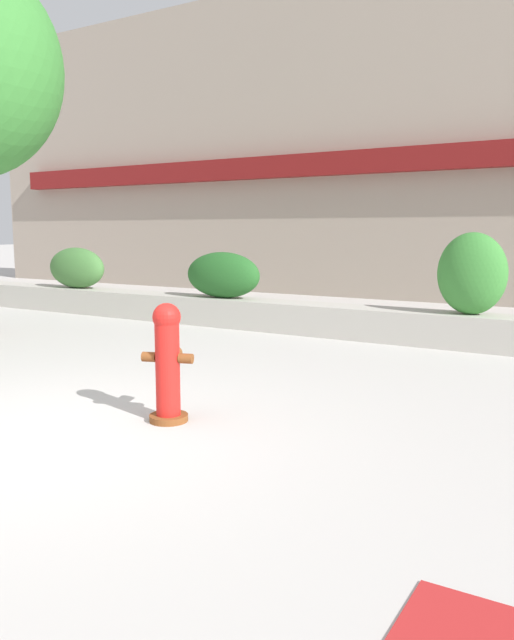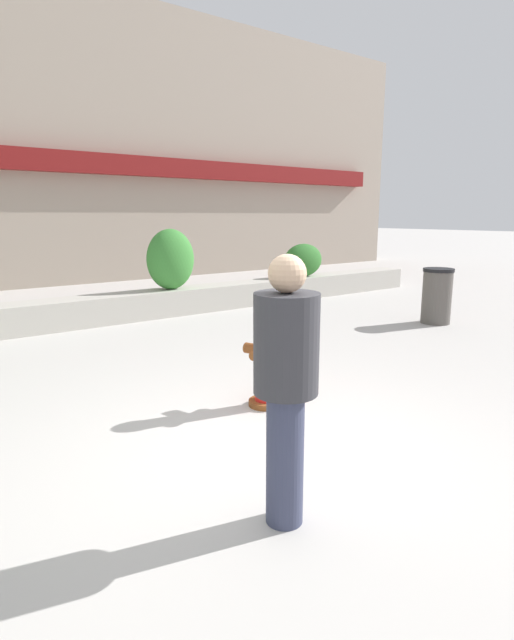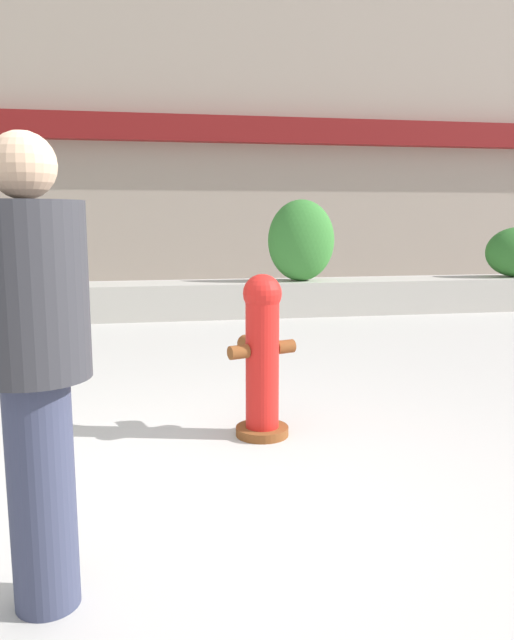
# 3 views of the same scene
# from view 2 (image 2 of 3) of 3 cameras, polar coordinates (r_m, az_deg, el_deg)

# --- Properties ---
(ground_plane) EXTENTS (120.00, 120.00, 0.00)m
(ground_plane) POSITION_cam_2_polar(r_m,az_deg,el_deg) (4.24, 1.92, -15.49)
(ground_plane) COLOR #BCB7B2
(planter_wall_low) EXTENTS (18.00, 0.70, 0.50)m
(planter_wall_low) POSITION_cam_2_polar(r_m,az_deg,el_deg) (9.39, -21.60, 0.62)
(planter_wall_low) COLOR #B7B2A8
(planter_wall_low) RESTS_ON ground
(hedge_bush_2) EXTENTS (0.99, 0.64, 1.19)m
(hedge_bush_2) POSITION_cam_2_polar(r_m,az_deg,el_deg) (10.06, -9.85, 6.85)
(hedge_bush_2) COLOR #387F33
(hedge_bush_2) RESTS_ON planter_wall_low
(hedge_bush_3) EXTENTS (1.09, 0.58, 0.78)m
(hedge_bush_3) POSITION_cam_2_polar(r_m,az_deg,el_deg) (12.08, 5.30, 6.82)
(hedge_bush_3) COLOR #2D6B28
(hedge_bush_3) RESTS_ON planter_wall_low
(fire_hydrant) EXTENTS (0.48, 0.48, 1.08)m
(fire_hydrant) POSITION_cam_2_polar(r_m,az_deg,el_deg) (5.12, 0.95, -3.95)
(fire_hydrant) COLOR brown
(fire_hydrant) RESTS_ON ground
(pedestrian) EXTENTS (0.47, 0.47, 1.73)m
(pedestrian) POSITION_cam_2_polar(r_m,az_deg,el_deg) (3.07, 3.33, -6.40)
(pedestrian) COLOR #383D56
(pedestrian) RESTS_ON ground
(trash_bin) EXTENTS (0.55, 0.55, 1.01)m
(trash_bin) POSITION_cam_2_polar(r_m,az_deg,el_deg) (9.68, 19.86, 2.61)
(trash_bin) COLOR #56514C
(trash_bin) RESTS_ON ground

